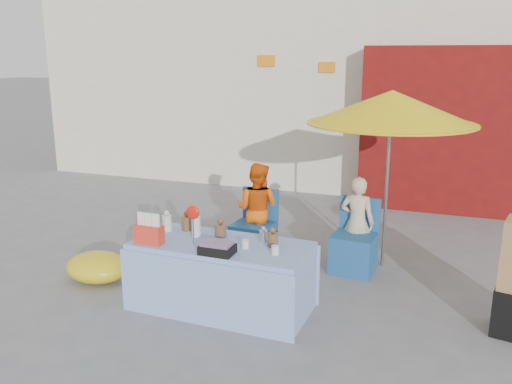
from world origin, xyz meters
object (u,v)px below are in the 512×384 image
at_px(market_table, 221,275).
at_px(vendor_beige, 357,222).
at_px(chair_left, 254,238).
at_px(umbrella, 392,108).
at_px(chair_right, 354,250).
at_px(vendor_orange, 257,209).

xyz_separation_m(market_table, vendor_beige, (1.08, 1.53, 0.20)).
xyz_separation_m(market_table, chair_left, (-0.17, 1.40, -0.10)).
relative_size(market_table, chair_left, 2.13).
xyz_separation_m(vendor_beige, umbrella, (0.30, 0.15, 1.34)).
bearing_deg(vendor_beige, chair_left, 11.07).
relative_size(market_table, vendor_beige, 1.63).
bearing_deg(chair_left, chair_right, 4.93).
xyz_separation_m(chair_right, vendor_beige, (-0.00, 0.13, 0.30)).
bearing_deg(umbrella, chair_right, -136.41).
distance_m(chair_right, vendor_beige, 0.33).
distance_m(chair_left, umbrella, 2.27).
height_order(market_table, vendor_beige, vendor_beige).
height_order(market_table, umbrella, umbrella).
relative_size(chair_right, vendor_beige, 0.77).
distance_m(market_table, vendor_orange, 1.56).
distance_m(chair_right, umbrella, 1.69).
bearing_deg(umbrella, chair_left, -169.60).
bearing_deg(chair_left, vendor_orange, 95.51).
height_order(chair_left, umbrella, umbrella).
relative_size(market_table, chair_right, 2.13).
xyz_separation_m(vendor_orange, umbrella, (1.55, 0.15, 1.30)).
height_order(chair_right, umbrella, umbrella).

